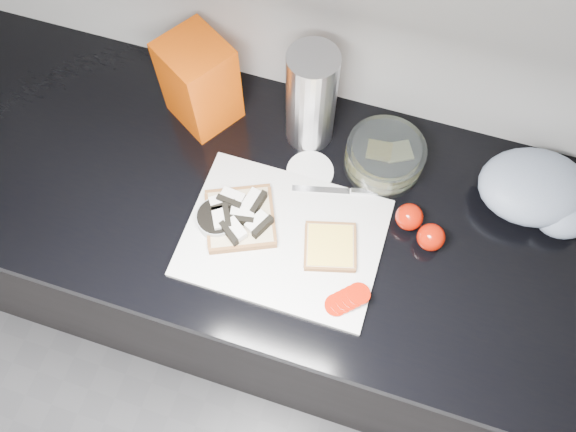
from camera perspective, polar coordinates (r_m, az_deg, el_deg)
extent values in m
cube|color=black|center=(1.62, 3.89, -7.17)|extent=(3.50, 0.60, 0.86)
cube|color=black|center=(1.21, 5.19, -0.44)|extent=(3.50, 0.64, 0.04)
cube|color=silver|center=(1.16, -0.45, -2.21)|extent=(0.40, 0.30, 0.01)
cube|color=#C8B68D|center=(1.16, -4.86, -0.27)|extent=(0.18, 0.18, 0.02)
cube|color=white|center=(1.16, -6.75, 1.46)|extent=(0.06, 0.05, 0.02)
cube|color=black|center=(1.16, -6.75, 1.46)|extent=(0.05, 0.04, 0.02)
cube|color=white|center=(1.16, -5.66, 1.91)|extent=(0.05, 0.03, 0.02)
cube|color=black|center=(1.16, -5.66, 1.91)|extent=(0.05, 0.02, 0.02)
cube|color=white|center=(1.16, -3.63, 1.57)|extent=(0.04, 0.05, 0.02)
cube|color=black|center=(1.16, -3.63, 1.57)|extent=(0.02, 0.05, 0.02)
cube|color=white|center=(1.14, -6.93, -0.25)|extent=(0.05, 0.06, 0.02)
cube|color=black|center=(1.14, -6.93, -0.25)|extent=(0.04, 0.05, 0.02)
cube|color=white|center=(1.15, -4.64, 0.15)|extent=(0.05, 0.04, 0.02)
cube|color=black|center=(1.15, -4.64, 0.15)|extent=(0.05, 0.02, 0.02)
cube|color=white|center=(1.13, -3.12, -0.68)|extent=(0.05, 0.06, 0.02)
cube|color=black|center=(1.13, -3.12, -0.68)|extent=(0.03, 0.05, 0.02)
cube|color=white|center=(1.13, -5.39, -1.38)|extent=(0.06, 0.05, 0.02)
cube|color=black|center=(1.13, -5.39, -1.38)|extent=(0.05, 0.04, 0.02)
cube|color=#C8B68D|center=(1.14, 4.30, -3.12)|extent=(0.13, 0.13, 0.01)
cube|color=#FDD34A|center=(1.13, 4.33, -2.97)|extent=(0.11, 0.11, 0.00)
cylinder|color=#B01504|center=(1.10, 4.90, -9.02)|extent=(0.05, 0.05, 0.01)
cylinder|color=#B01504|center=(1.10, 5.48, -8.73)|extent=(0.05, 0.05, 0.01)
cylinder|color=#B01504|center=(1.10, 6.05, -8.43)|extent=(0.06, 0.06, 0.01)
cylinder|color=#B01504|center=(1.10, 6.62, -8.14)|extent=(0.06, 0.06, 0.01)
cylinder|color=#B01504|center=(1.10, 7.20, -7.85)|extent=(0.06, 0.06, 0.01)
cube|color=silver|center=(1.20, 3.35, 2.69)|extent=(0.12, 0.04, 0.00)
cube|color=silver|center=(1.20, 7.77, 2.47)|extent=(0.06, 0.02, 0.01)
cylinder|color=#A9AEAE|center=(1.17, -7.12, -0.42)|extent=(0.09, 0.09, 0.04)
cylinder|color=black|center=(1.15, -7.22, -0.05)|extent=(0.08, 0.08, 0.01)
cylinder|color=white|center=(1.23, 2.25, 4.53)|extent=(0.11, 0.11, 0.01)
cylinder|color=silver|center=(1.23, 9.77, 5.95)|extent=(0.17, 0.17, 0.07)
cube|color=#FDD34A|center=(1.23, 9.09, 5.96)|extent=(0.06, 0.04, 0.04)
cube|color=#FFE998|center=(1.25, 10.90, 5.67)|extent=(0.07, 0.07, 0.01)
cube|color=#DA4003|center=(1.25, -8.97, 13.27)|extent=(0.18, 0.18, 0.21)
cylinder|color=silver|center=(1.19, 2.36, 11.81)|extent=(0.11, 0.11, 0.25)
ellipsoid|color=#929FB4|center=(1.27, 23.67, 2.73)|extent=(0.27, 0.24, 0.10)
ellipsoid|color=#929FB4|center=(1.27, 26.12, -0.20)|extent=(0.13, 0.12, 0.07)
sphere|color=#B01504|center=(1.18, 12.22, -0.10)|extent=(0.06, 0.06, 0.06)
sphere|color=#B01504|center=(1.17, 14.32, -2.11)|extent=(0.06, 0.06, 0.06)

